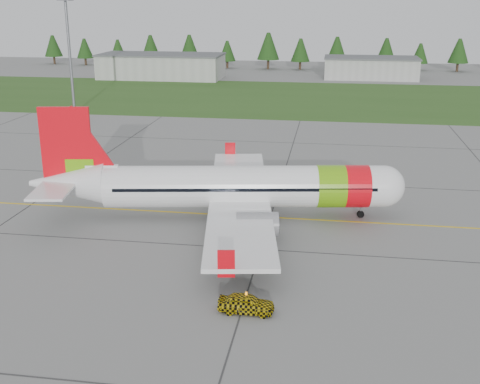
# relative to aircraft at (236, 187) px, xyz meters

# --- Properties ---
(ground) EXTENTS (320.00, 320.00, 0.00)m
(ground) POSITION_rel_aircraft_xyz_m (-6.65, -7.40, -3.15)
(ground) COLOR gray
(ground) RESTS_ON ground
(aircraft) EXTENTS (35.92, 33.48, 10.93)m
(aircraft) POSITION_rel_aircraft_xyz_m (0.00, 0.00, 0.00)
(aircraft) COLOR white
(aircraft) RESTS_ON ground
(follow_me_car) EXTENTS (1.34, 1.57, 3.86)m
(follow_me_car) POSITION_rel_aircraft_xyz_m (3.68, -18.20, -1.22)
(follow_me_car) COLOR yellow
(follow_me_car) RESTS_ON ground
(service_van) EXTENTS (1.60, 1.55, 3.91)m
(service_van) POSITION_rel_aircraft_xyz_m (-35.03, 42.45, -1.20)
(service_van) COLOR silver
(service_van) RESTS_ON ground
(grass_strip) EXTENTS (320.00, 50.00, 0.03)m
(grass_strip) POSITION_rel_aircraft_xyz_m (-6.65, 74.60, -3.14)
(grass_strip) COLOR #30561E
(grass_strip) RESTS_ON ground
(taxi_guideline) EXTENTS (120.00, 0.25, 0.02)m
(taxi_guideline) POSITION_rel_aircraft_xyz_m (-6.65, 0.60, -3.14)
(taxi_guideline) COLOR gold
(taxi_guideline) RESTS_ON ground
(hangar_west) EXTENTS (32.00, 14.00, 6.00)m
(hangar_west) POSITION_rel_aircraft_xyz_m (-36.65, 102.60, -0.15)
(hangar_west) COLOR #A8A8A3
(hangar_west) RESTS_ON ground
(hangar_east) EXTENTS (24.00, 12.00, 5.20)m
(hangar_east) POSITION_rel_aircraft_xyz_m (18.35, 110.60, -0.55)
(hangar_east) COLOR #A8A8A3
(hangar_east) RESTS_ON ground
(floodlight_mast) EXTENTS (0.50, 0.50, 20.00)m
(floodlight_mast) POSITION_rel_aircraft_xyz_m (-38.65, 50.60, 6.85)
(floodlight_mast) COLOR slate
(floodlight_mast) RESTS_ON ground
(treeline) EXTENTS (160.00, 8.00, 10.00)m
(treeline) POSITION_rel_aircraft_xyz_m (-6.65, 130.60, 1.85)
(treeline) COLOR #1C3F14
(treeline) RESTS_ON ground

